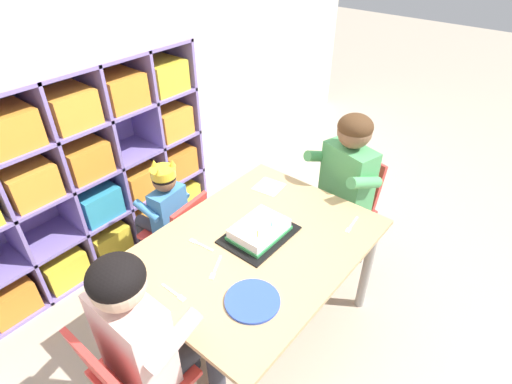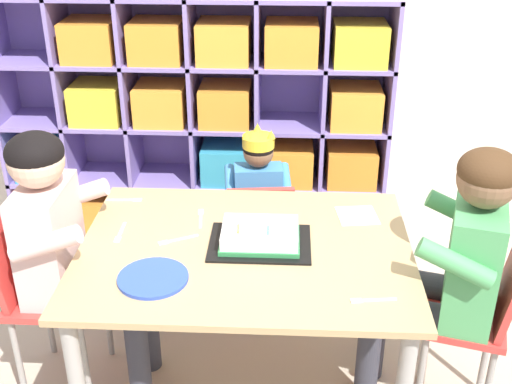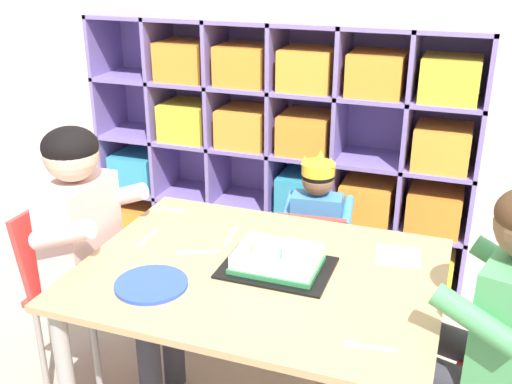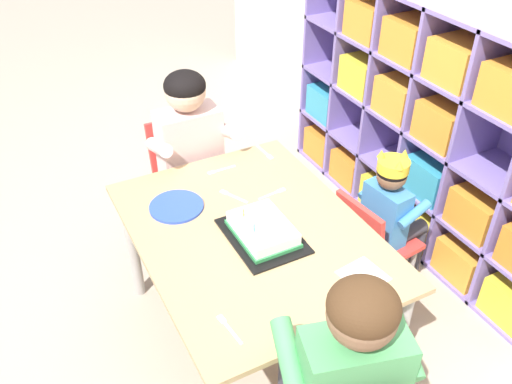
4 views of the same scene
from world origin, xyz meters
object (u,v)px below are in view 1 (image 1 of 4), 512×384
object	(u,v)px
fork_beside_plate_stack	(175,293)
fork_near_child_seat	(129,269)
classroom_chair_blue	(179,231)
fork_scattered_mid_table	(215,269)
classroom_chair_adult_side	(130,379)
adult_helper_seated	(147,328)
activity_table	(256,256)
classroom_chair_guest_side	(349,202)
child_with_crown	(163,206)
birthday_cake_on_tray	(259,231)
fork_at_table_front_edge	(200,244)
paper_plate_stack	(252,301)
guest_at_table_side	(340,181)
fork_near_cake_tray	(351,225)

from	to	relation	value
fork_beside_plate_stack	fork_near_child_seat	bearing A→B (deg)	7.49
classroom_chair_blue	fork_scattered_mid_table	bearing A→B (deg)	58.87
classroom_chair_blue	fork_beside_plate_stack	xyz separation A→B (m)	(-0.47, -0.55, 0.28)
classroom_chair_adult_side	adult_helper_seated	distance (m)	0.23
activity_table	adult_helper_seated	world-z (taller)	adult_helper_seated
classroom_chair_guest_side	child_with_crown	bearing A→B (deg)	-119.62
child_with_crown	classroom_chair_guest_side	size ratio (longest dim) A/B	1.10
classroom_chair_blue	adult_helper_seated	world-z (taller)	adult_helper_seated
birthday_cake_on_tray	fork_beside_plate_stack	bearing A→B (deg)	175.12
child_with_crown	fork_scattered_mid_table	distance (m)	0.74
classroom_chair_guest_side	classroom_chair_adult_side	bearing A→B (deg)	-78.23
child_with_crown	classroom_chair_adult_side	world-z (taller)	child_with_crown
activity_table	child_with_crown	bearing A→B (deg)	89.30
fork_beside_plate_stack	fork_at_table_front_edge	xyz separation A→B (m)	(0.27, 0.13, 0.00)
adult_helper_seated	classroom_chair_guest_side	distance (m)	1.46
fork_near_child_seat	paper_plate_stack	bearing A→B (deg)	107.92
classroom_chair_blue	birthday_cake_on_tray	xyz separation A→B (m)	(0.03, -0.59, 0.31)
birthday_cake_on_tray	fork_scattered_mid_table	world-z (taller)	birthday_cake_on_tray
classroom_chair_adult_side	fork_at_table_front_edge	size ratio (longest dim) A/B	5.32
guest_at_table_side	fork_scattered_mid_table	distance (m)	0.95
classroom_chair_adult_side	fork_near_child_seat	size ratio (longest dim) A/B	5.24
guest_at_table_side	fork_scattered_mid_table	xyz separation A→B (m)	(-0.95, 0.08, -0.01)
activity_table	birthday_cake_on_tray	distance (m)	0.13
fork_beside_plate_stack	birthday_cake_on_tray	bearing A→B (deg)	-95.39
classroom_chair_adult_side	activity_table	bearing A→B (deg)	-91.05
fork_beside_plate_stack	activity_table	bearing A→B (deg)	-98.81
activity_table	child_with_crown	distance (m)	0.72
classroom_chair_guest_side	paper_plate_stack	bearing A→B (deg)	-67.92
birthday_cake_on_tray	fork_scattered_mid_table	size ratio (longest dim) A/B	2.57
fork_scattered_mid_table	classroom_chair_blue	bearing A→B (deg)	38.87
classroom_chair_guest_side	paper_plate_stack	size ratio (longest dim) A/B	3.29
classroom_chair_guest_side	adult_helper_seated	bearing A→B (deg)	-78.50
guest_at_table_side	fork_near_child_seat	distance (m)	1.24
birthday_cake_on_tray	fork_at_table_front_edge	size ratio (longest dim) A/B	2.54
classroom_chair_blue	fork_at_table_front_edge	distance (m)	0.54
fork_beside_plate_stack	fork_near_cake_tray	xyz separation A→B (m)	(0.85, -0.35, 0.00)
classroom_chair_blue	fork_scattered_mid_table	world-z (taller)	fork_scattered_mid_table
guest_at_table_side	paper_plate_stack	distance (m)	0.99
fork_near_child_seat	fork_near_cake_tray	xyz separation A→B (m)	(0.89, -0.61, -0.00)
child_with_crown	adult_helper_seated	xyz separation A→B (m)	(-0.64, -0.70, 0.14)
fork_at_table_front_edge	fork_near_child_seat	bearing A→B (deg)	-118.19
fork_beside_plate_stack	classroom_chair_adult_side	bearing A→B (deg)	99.19
child_with_crown	fork_scattered_mid_table	world-z (taller)	child_with_crown
fork_scattered_mid_table	child_with_crown	bearing A→B (deg)	43.07
child_with_crown	classroom_chair_guest_side	xyz separation A→B (m)	(0.80, -0.80, -0.05)
classroom_chair_guest_side	fork_scattered_mid_table	xyz separation A→B (m)	(-1.06, 0.11, 0.19)
paper_plate_stack	fork_scattered_mid_table	xyz separation A→B (m)	(0.03, 0.24, -0.00)
activity_table	fork_near_child_seat	size ratio (longest dim) A/B	8.16
child_with_crown	fork_near_cake_tray	bearing A→B (deg)	104.69
classroom_chair_adult_side	adult_helper_seated	size ratio (longest dim) A/B	0.71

